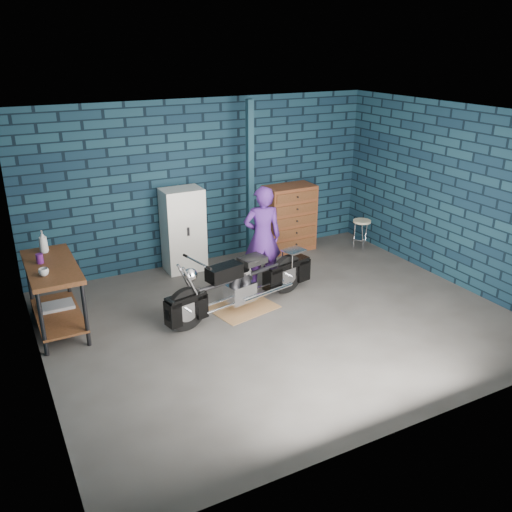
{
  "coord_description": "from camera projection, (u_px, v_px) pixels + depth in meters",
  "views": [
    {
      "loc": [
        -3.29,
        -5.63,
        3.53
      ],
      "look_at": [
        -0.2,
        0.3,
        0.86
      ],
      "focal_mm": 38.0,
      "sensor_mm": 36.0,
      "label": 1
    }
  ],
  "objects": [
    {
      "name": "ground",
      "position": [
        279.0,
        319.0,
        7.36
      ],
      "size": [
        6.0,
        6.0,
        0.0
      ],
      "primitive_type": "plane",
      "color": "#4E4C49",
      "rests_on": "ground"
    },
    {
      "name": "room_walls",
      "position": [
        261.0,
        173.0,
        7.11
      ],
      "size": [
        6.02,
        5.01,
        2.71
      ],
      "color": "#0F2232",
      "rests_on": "ground"
    },
    {
      "name": "support_post",
      "position": [
        250.0,
        186.0,
        8.7
      ],
      "size": [
        0.1,
        0.1,
        2.7
      ],
      "primitive_type": "cube",
      "color": "#13303D",
      "rests_on": "ground"
    },
    {
      "name": "workbench",
      "position": [
        56.0,
        297.0,
        6.97
      ],
      "size": [
        0.6,
        1.4,
        0.91
      ],
      "primitive_type": "cube",
      "color": "brown",
      "rests_on": "ground"
    },
    {
      "name": "drip_mat",
      "position": [
        243.0,
        308.0,
        7.67
      ],
      "size": [
        0.99,
        0.83,
        0.01
      ],
      "primitive_type": "cube",
      "rotation": [
        0.0,
        0.0,
        0.21
      ],
      "color": "olive",
      "rests_on": "ground"
    },
    {
      "name": "motorcycle",
      "position": [
        243.0,
        278.0,
        7.5
      ],
      "size": [
        2.16,
        1.0,
        0.92
      ],
      "primitive_type": null,
      "rotation": [
        0.0,
        0.0,
        0.21
      ],
      "color": "black",
      "rests_on": "ground"
    },
    {
      "name": "person",
      "position": [
        262.0,
        237.0,
        8.11
      ],
      "size": [
        0.66,
        0.52,
        1.57
      ],
      "primitive_type": "imported",
      "rotation": [
        0.0,
        0.0,
        2.86
      ],
      "color": "#421D6F",
      "rests_on": "ground"
    },
    {
      "name": "storage_bin",
      "position": [
        58.0,
        313.0,
        7.25
      ],
      "size": [
        0.42,
        0.3,
        0.26
      ],
      "primitive_type": "cube",
      "color": "gray",
      "rests_on": "ground"
    },
    {
      "name": "locker",
      "position": [
        183.0,
        230.0,
        8.72
      ],
      "size": [
        0.64,
        0.45,
        1.36
      ],
      "primitive_type": "cube",
      "color": "silver",
      "rests_on": "ground"
    },
    {
      "name": "tool_chest",
      "position": [
        290.0,
        218.0,
        9.61
      ],
      "size": [
        0.88,
        0.49,
        1.17
      ],
      "primitive_type": "cube",
      "color": "brown",
      "rests_on": "ground"
    },
    {
      "name": "shop_stool",
      "position": [
        361.0,
        235.0,
        9.67
      ],
      "size": [
        0.35,
        0.35,
        0.57
      ],
      "primitive_type": null,
      "rotation": [
        0.0,
        0.0,
        0.12
      ],
      "color": "#BCB18E",
      "rests_on": "ground"
    },
    {
      "name": "cup_a",
      "position": [
        44.0,
        272.0,
        6.45
      ],
      "size": [
        0.12,
        0.12,
        0.09
      ],
      "primitive_type": "imported",
      "rotation": [
        0.0,
        0.0,
        -0.01
      ],
      "color": "#BCB18E",
      "rests_on": "workbench"
    },
    {
      "name": "mug_purple",
      "position": [
        40.0,
        259.0,
        6.81
      ],
      "size": [
        0.11,
        0.11,
        0.12
      ],
      "primitive_type": "cylinder",
      "rotation": [
        0.0,
        0.0,
        0.26
      ],
      "color": "#561A68",
      "rests_on": "workbench"
    },
    {
      "name": "bottle",
      "position": [
        43.0,
        242.0,
        7.13
      ],
      "size": [
        0.12,
        0.12,
        0.3
      ],
      "primitive_type": "imported",
      "rotation": [
        0.0,
        0.0,
        -0.06
      ],
      "color": "gray",
      "rests_on": "workbench"
    }
  ]
}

